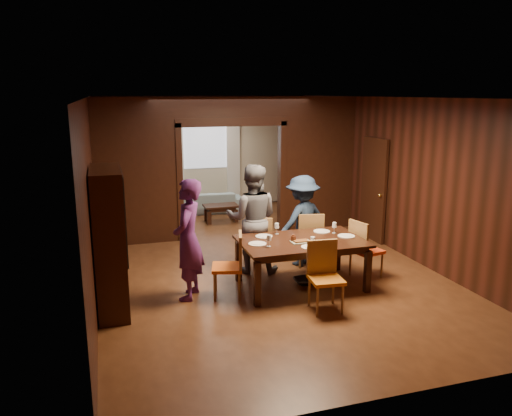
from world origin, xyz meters
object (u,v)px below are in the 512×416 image
object	(u,v)px
dining_table	(301,263)
chair_near	(326,277)
person_purple	(188,240)
coffee_table	(221,213)
person_grey	(252,219)
chair_far_l	(258,243)
chair_far_r	(309,238)
chair_right	(367,249)
person_navy	(302,221)
hutch	(110,241)
sofa	(207,202)
chair_left	(227,265)

from	to	relation	value
dining_table	chair_near	world-z (taller)	chair_near
person_purple	coffee_table	bearing A→B (deg)	-175.94
person_grey	chair_far_l	size ratio (longest dim) A/B	1.89
chair_far_r	chair_near	size ratio (longest dim) A/B	1.00
dining_table	chair_right	xyz separation A→B (m)	(1.18, 0.07, 0.10)
person_navy	chair_near	bearing A→B (deg)	57.71
hutch	person_purple	bearing A→B (deg)	4.40
person_purple	sofa	xyz separation A→B (m)	(1.33, 5.27, -0.63)
person_purple	chair_far_l	bearing A→B (deg)	144.67
person_grey	chair_left	size ratio (longest dim) A/B	1.89
person_grey	chair_far_l	distance (m)	0.45
chair_right	hutch	world-z (taller)	hutch
chair_far_l	person_purple	bearing A→B (deg)	45.74
person_navy	coffee_table	distance (m)	3.48
dining_table	chair_far_l	xyz separation A→B (m)	(-0.42, 0.90, 0.10)
chair_right	chair_far_r	distance (m)	1.06
person_navy	sofa	bearing A→B (deg)	-99.61
person_grey	hutch	world-z (taller)	hutch
hutch	chair_near	bearing A→B (deg)	-18.02
chair_right	chair_far_r	size ratio (longest dim) A/B	1.00
person_purple	person_navy	distance (m)	2.32
person_purple	person_navy	bearing A→B (deg)	135.32
person_navy	chair_near	xyz separation A→B (m)	(-0.40, -1.88, -0.31)
coffee_table	sofa	bearing A→B (deg)	97.53
person_purple	chair_right	xyz separation A→B (m)	(2.93, -0.01, -0.41)
chair_left	person_purple	bearing A→B (deg)	-87.99
person_grey	chair_near	world-z (taller)	person_grey
person_grey	person_navy	world-z (taller)	person_grey
person_grey	dining_table	bearing A→B (deg)	140.30
chair_left	chair_right	distance (m)	2.38
person_purple	sofa	world-z (taller)	person_purple
coffee_table	hutch	distance (m)	5.09
person_purple	chair_far_l	distance (m)	1.61
dining_table	chair_far_r	xyz separation A→B (m)	(0.51, 0.90, 0.10)
coffee_table	chair_far_r	distance (m)	3.53
chair_left	chair_near	distance (m)	1.49
person_navy	coffee_table	xyz separation A→B (m)	(-0.68, 3.36, -0.60)
dining_table	chair_left	bearing A→B (deg)	-178.31
person_grey	chair_far_r	size ratio (longest dim) A/B	1.89
dining_table	hutch	distance (m)	2.91
person_navy	chair_near	world-z (taller)	person_navy
chair_far_r	hutch	distance (m)	3.51
sofa	coffee_table	bearing A→B (deg)	101.36
dining_table	chair_far_l	world-z (taller)	chair_far_l
coffee_table	chair_far_l	world-z (taller)	chair_far_l
chair_far_l	hutch	size ratio (longest dim) A/B	0.48
chair_right	chair_left	bearing A→B (deg)	79.26
person_navy	sofa	xyz separation A→B (m)	(-0.82, 4.39, -0.54)
person_navy	chair_right	distance (m)	1.23
person_grey	chair_left	xyz separation A→B (m)	(-0.67, -0.94, -0.43)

